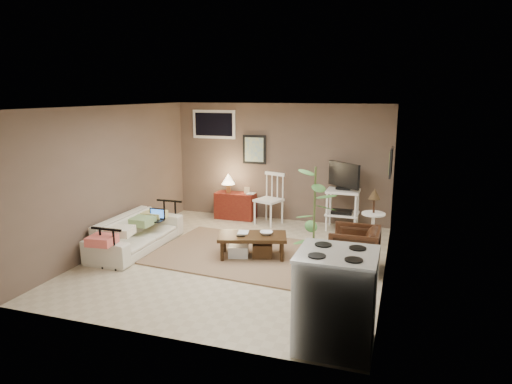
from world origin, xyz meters
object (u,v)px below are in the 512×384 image
(spindle_chair, at_px, (269,200))
(potted_plant, at_px, (314,229))
(red_console, at_px, (235,203))
(sofa, at_px, (136,227))
(tv_stand, at_px, (343,195))
(armchair, at_px, (355,246))
(coffee_table, at_px, (252,244))
(side_table, at_px, (374,212))
(stove, at_px, (336,300))

(spindle_chair, xyz_separation_m, potted_plant, (1.52, -3.15, 0.45))
(red_console, bearing_deg, potted_plant, -54.83)
(sofa, bearing_deg, potted_plant, -106.70)
(spindle_chair, bearing_deg, tv_stand, 2.00)
(tv_stand, bearing_deg, red_console, 177.78)
(tv_stand, distance_m, armchair, 2.09)
(potted_plant, bearing_deg, coffee_table, 136.32)
(spindle_chair, xyz_separation_m, tv_stand, (1.46, 0.05, 0.21))
(tv_stand, distance_m, potted_plant, 3.21)
(sofa, bearing_deg, armchair, -86.44)
(sofa, relative_size, side_table, 1.86)
(side_table, bearing_deg, spindle_chair, 156.24)
(sofa, height_order, side_table, side_table)
(sofa, xyz_separation_m, spindle_chair, (1.69, 2.19, 0.10))
(sofa, bearing_deg, red_console, -21.00)
(coffee_table, distance_m, armchair, 1.61)
(tv_stand, xyz_separation_m, side_table, (0.64, -0.98, -0.05))
(red_console, xyz_separation_m, tv_stand, (2.25, -0.09, 0.36))
(stove, bearing_deg, tv_stand, 96.80)
(armchair, xyz_separation_m, potted_plant, (-0.40, -1.19, 0.57))
(potted_plant, xyz_separation_m, stove, (0.44, -1.04, -0.41))
(sofa, xyz_separation_m, armchair, (3.60, 0.22, -0.02))
(tv_stand, distance_m, stove, 4.28)
(spindle_chair, bearing_deg, sofa, -127.66)
(coffee_table, relative_size, red_console, 1.24)
(coffee_table, relative_size, stove, 1.14)
(coffee_table, bearing_deg, armchair, 1.00)
(side_table, bearing_deg, coffee_table, -149.38)
(potted_plant, relative_size, stove, 1.67)
(red_console, xyz_separation_m, armchair, (2.71, -2.10, 0.03))
(red_console, distance_m, side_table, 3.10)
(armchair, bearing_deg, sofa, -86.04)
(side_table, height_order, stove, same)
(side_table, xyz_separation_m, armchair, (-0.19, -1.04, -0.29))
(tv_stand, relative_size, side_table, 1.25)
(spindle_chair, bearing_deg, armchair, -45.67)
(red_console, distance_m, tv_stand, 2.28)
(red_console, height_order, spindle_chair, spindle_chair)
(sofa, height_order, spindle_chair, spindle_chair)
(coffee_table, bearing_deg, red_console, 117.38)
(potted_plant, bearing_deg, spindle_chair, 115.79)
(coffee_table, bearing_deg, tv_stand, 60.55)
(coffee_table, distance_m, red_console, 2.40)
(armchair, bearing_deg, stove, 1.66)
(spindle_chair, height_order, tv_stand, tv_stand)
(red_console, relative_size, side_table, 0.92)
(red_console, bearing_deg, tv_stand, -2.22)
(coffee_table, height_order, tv_stand, tv_stand)
(potted_plant, bearing_deg, armchair, 71.58)
(sofa, distance_m, armchair, 3.61)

